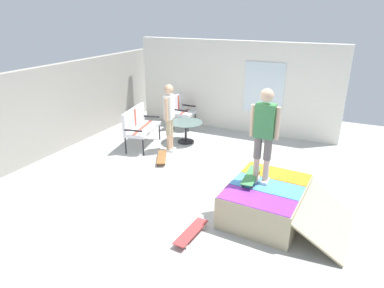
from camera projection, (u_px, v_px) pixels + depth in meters
name	position (u px, v px, depth m)	size (l,w,h in m)	color
ground_plane	(194.00, 188.00, 6.97)	(12.00, 12.00, 0.10)	#B2B2AD
back_wall_cinderblock	(43.00, 112.00, 8.16)	(9.00, 0.20, 2.14)	#9E998E
house_facade	(235.00, 86.00, 9.86)	(0.23, 6.00, 2.58)	white
skate_ramp	(268.00, 201.00, 5.85)	(1.69, 2.09, 0.59)	tan
patio_bench	(139.00, 124.00, 8.80)	(1.33, 0.77, 1.02)	black
patio_chair_near_house	(181.00, 108.00, 10.18)	(0.64, 0.57, 1.02)	black
patio_table	(186.00, 128.00, 9.13)	(0.90, 0.90, 0.57)	black
person_watching	(169.00, 113.00, 8.36)	(0.47, 0.28, 1.70)	silver
person_skater	(264.00, 130.00, 5.54)	(0.24, 0.48, 1.63)	silver
skateboard_by_bench	(162.00, 157.00, 8.11)	(0.80, 0.54, 0.10)	brown
skateboard_spare	(191.00, 232.00, 5.37)	(0.81, 0.26, 0.10)	#B23838
skateboard_on_ramp	(251.00, 176.00, 5.90)	(0.81, 0.26, 0.10)	#3F8C4C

